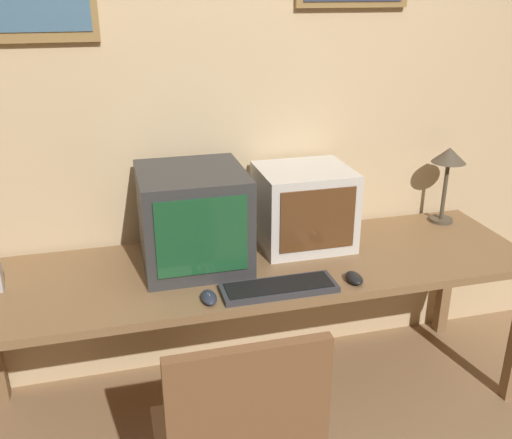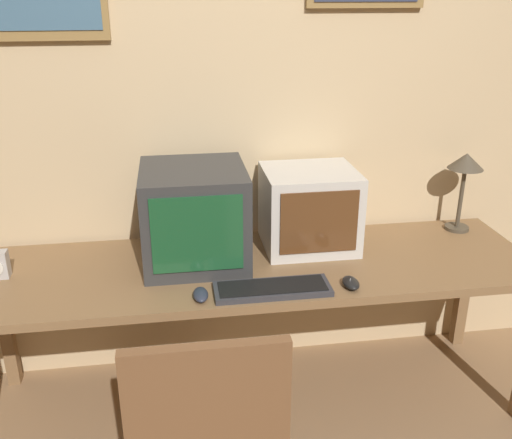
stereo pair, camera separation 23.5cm
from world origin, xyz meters
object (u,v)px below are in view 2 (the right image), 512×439
object	(u,v)px
monitor_right	(309,209)
mouse_near_keyboard	(351,283)
monitor_left	(194,215)
keyboard_main	(272,289)
mouse_far_corner	(201,295)
desk_lamp	(465,169)

from	to	relation	value
monitor_right	mouse_near_keyboard	bearing A→B (deg)	-79.54
monitor_left	keyboard_main	size ratio (longest dim) A/B	1.00
mouse_near_keyboard	mouse_far_corner	xyz separation A→B (m)	(-0.59, -0.00, -0.00)
keyboard_main	monitor_right	bearing A→B (deg)	59.41
monitor_left	mouse_near_keyboard	xyz separation A→B (m)	(0.59, -0.34, -0.19)
mouse_far_corner	desk_lamp	xyz separation A→B (m)	(1.27, 0.48, 0.29)
mouse_near_keyboard	desk_lamp	bearing A→B (deg)	35.01
monitor_right	mouse_near_keyboard	size ratio (longest dim) A/B	3.83
monitor_left	mouse_near_keyboard	distance (m)	0.70
desk_lamp	keyboard_main	bearing A→B (deg)	-154.71
monitor_left	monitor_right	world-z (taller)	monitor_left
monitor_right	keyboard_main	bearing A→B (deg)	-120.59
keyboard_main	mouse_near_keyboard	size ratio (longest dim) A/B	4.28
keyboard_main	mouse_far_corner	distance (m)	0.28
monitor_right	monitor_left	bearing A→B (deg)	-172.42
monitor_right	desk_lamp	xyz separation A→B (m)	(0.76, 0.07, 0.13)
monitor_right	keyboard_main	distance (m)	0.49
monitor_left	desk_lamp	xyz separation A→B (m)	(1.27, 0.14, 0.10)
monitor_left	mouse_far_corner	world-z (taller)	monitor_left
mouse_near_keyboard	mouse_far_corner	world-z (taller)	mouse_near_keyboard
monitor_right	mouse_near_keyboard	xyz separation A→B (m)	(0.08, -0.41, -0.16)
monitor_left	keyboard_main	xyz separation A→B (m)	(0.28, -0.33, -0.19)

